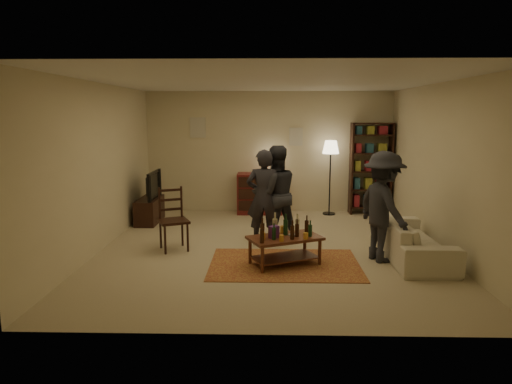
{
  "coord_description": "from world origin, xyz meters",
  "views": [
    {
      "loc": [
        -0.03,
        -7.29,
        2.2
      ],
      "look_at": [
        -0.22,
        0.1,
        0.93
      ],
      "focal_mm": 32.0,
      "sensor_mm": 36.0,
      "label": 1
    }
  ],
  "objects_px": {
    "coffee_table": "(284,239)",
    "person_right": "(275,194)",
    "sofa": "(411,238)",
    "bookshelf": "(371,168)",
    "dresser": "(260,192)",
    "person_by_sofa": "(383,207)",
    "tv_stand": "(150,204)",
    "person_left": "(264,197)",
    "dining_chair": "(173,216)",
    "floor_lamp": "(331,152)"
  },
  "relations": [
    {
      "from": "coffee_table",
      "to": "dresser",
      "type": "height_order",
      "value": "dresser"
    },
    {
      "from": "coffee_table",
      "to": "sofa",
      "type": "bearing_deg",
      "value": 11.82
    },
    {
      "from": "tv_stand",
      "to": "dresser",
      "type": "xyz_separation_m",
      "value": [
        2.25,
        0.91,
        0.09
      ]
    },
    {
      "from": "dining_chair",
      "to": "dresser",
      "type": "relative_size",
      "value": 0.77
    },
    {
      "from": "sofa",
      "to": "person_by_sofa",
      "type": "distance_m",
      "value": 0.75
    },
    {
      "from": "bookshelf",
      "to": "person_right",
      "type": "height_order",
      "value": "bookshelf"
    },
    {
      "from": "dining_chair",
      "to": "floor_lamp",
      "type": "xyz_separation_m",
      "value": [
        2.92,
        2.7,
        0.83
      ]
    },
    {
      "from": "bookshelf",
      "to": "sofa",
      "type": "xyz_separation_m",
      "value": [
        -0.05,
        -3.18,
        -0.73
      ]
    },
    {
      "from": "sofa",
      "to": "person_by_sofa",
      "type": "bearing_deg",
      "value": 109.13
    },
    {
      "from": "coffee_table",
      "to": "person_left",
      "type": "relative_size",
      "value": 0.73
    },
    {
      "from": "coffee_table",
      "to": "person_right",
      "type": "bearing_deg",
      "value": 95.43
    },
    {
      "from": "person_right",
      "to": "person_by_sofa",
      "type": "distance_m",
      "value": 1.89
    },
    {
      "from": "coffee_table",
      "to": "person_left",
      "type": "xyz_separation_m",
      "value": [
        -0.31,
        1.07,
        0.43
      ]
    },
    {
      "from": "coffee_table",
      "to": "person_by_sofa",
      "type": "xyz_separation_m",
      "value": [
        1.48,
        0.24,
        0.45
      ]
    },
    {
      "from": "person_by_sofa",
      "to": "coffee_table",
      "type": "bearing_deg",
      "value": 78.98
    },
    {
      "from": "person_right",
      "to": "person_left",
      "type": "bearing_deg",
      "value": 23.3
    },
    {
      "from": "coffee_table",
      "to": "person_left",
      "type": "distance_m",
      "value": 1.2
    },
    {
      "from": "dining_chair",
      "to": "dresser",
      "type": "distance_m",
      "value": 3.1
    },
    {
      "from": "dresser",
      "to": "person_right",
      "type": "relative_size",
      "value": 0.81
    },
    {
      "from": "person_by_sofa",
      "to": "sofa",
      "type": "bearing_deg",
      "value": -91.14
    },
    {
      "from": "coffee_table",
      "to": "tv_stand",
      "type": "distance_m",
      "value": 3.73
    },
    {
      "from": "coffee_table",
      "to": "dining_chair",
      "type": "xyz_separation_m",
      "value": [
        -1.8,
        0.76,
        0.17
      ]
    },
    {
      "from": "tv_stand",
      "to": "sofa",
      "type": "bearing_deg",
      "value": -25.34
    },
    {
      "from": "coffee_table",
      "to": "bookshelf",
      "type": "height_order",
      "value": "bookshelf"
    },
    {
      "from": "dresser",
      "to": "coffee_table",
      "type": "bearing_deg",
      "value": -83.34
    },
    {
      "from": "dresser",
      "to": "person_left",
      "type": "distance_m",
      "value": 2.48
    },
    {
      "from": "dining_chair",
      "to": "tv_stand",
      "type": "distance_m",
      "value": 2.05
    },
    {
      "from": "dresser",
      "to": "bookshelf",
      "type": "distance_m",
      "value": 2.5
    },
    {
      "from": "person_left",
      "to": "person_right",
      "type": "relative_size",
      "value": 0.97
    },
    {
      "from": "tv_stand",
      "to": "person_by_sofa",
      "type": "xyz_separation_m",
      "value": [
        4.14,
        -2.37,
        0.45
      ]
    },
    {
      "from": "tv_stand",
      "to": "person_left",
      "type": "xyz_separation_m",
      "value": [
        2.35,
        -1.54,
        0.43
      ]
    },
    {
      "from": "coffee_table",
      "to": "person_right",
      "type": "distance_m",
      "value": 1.33
    },
    {
      "from": "dining_chair",
      "to": "person_left",
      "type": "height_order",
      "value": "person_left"
    },
    {
      "from": "dresser",
      "to": "person_by_sofa",
      "type": "relative_size",
      "value": 0.82
    },
    {
      "from": "dresser",
      "to": "person_by_sofa",
      "type": "distance_m",
      "value": 3.81
    },
    {
      "from": "person_left",
      "to": "dining_chair",
      "type": "bearing_deg",
      "value": 16.09
    },
    {
      "from": "dining_chair",
      "to": "person_by_sofa",
      "type": "xyz_separation_m",
      "value": [
        3.28,
        -0.52,
        0.28
      ]
    },
    {
      "from": "person_left",
      "to": "person_right",
      "type": "height_order",
      "value": "person_right"
    },
    {
      "from": "person_right",
      "to": "dresser",
      "type": "bearing_deg",
      "value": -100.6
    },
    {
      "from": "coffee_table",
      "to": "dining_chair",
      "type": "relative_size",
      "value": 1.14
    },
    {
      "from": "sofa",
      "to": "bookshelf",
      "type": "bearing_deg",
      "value": -0.82
    },
    {
      "from": "bookshelf",
      "to": "dresser",
      "type": "bearing_deg",
      "value": -178.43
    },
    {
      "from": "tv_stand",
      "to": "sofa",
      "type": "distance_m",
      "value": 5.14
    },
    {
      "from": "tv_stand",
      "to": "person_by_sofa",
      "type": "bearing_deg",
      "value": -29.8
    },
    {
      "from": "floor_lamp",
      "to": "person_left",
      "type": "bearing_deg",
      "value": -120.94
    },
    {
      "from": "tv_stand",
      "to": "sofa",
      "type": "xyz_separation_m",
      "value": [
        4.64,
        -2.2,
        -0.08
      ]
    },
    {
      "from": "dining_chair",
      "to": "floor_lamp",
      "type": "bearing_deg",
      "value": 18.63
    },
    {
      "from": "dresser",
      "to": "bookshelf",
      "type": "bearing_deg",
      "value": 1.57
    },
    {
      "from": "coffee_table",
      "to": "sofa",
      "type": "distance_m",
      "value": 2.02
    },
    {
      "from": "person_right",
      "to": "coffee_table",
      "type": "bearing_deg",
      "value": 77.5
    }
  ]
}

